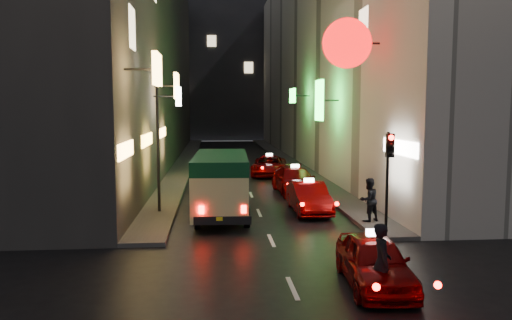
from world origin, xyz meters
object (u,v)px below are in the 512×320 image
object	(u,v)px
traffic_light	(389,160)
minibus	(221,178)
pedestrian_crossing	(382,257)
lamp_post	(158,126)
taxi_near	(374,257)

from	to	relation	value
traffic_light	minibus	bearing A→B (deg)	145.46
pedestrian_crossing	traffic_light	distance (m)	6.07
pedestrian_crossing	lamp_post	distance (m)	12.01
taxi_near	pedestrian_crossing	size ratio (longest dim) A/B	2.31
taxi_near	traffic_light	world-z (taller)	traffic_light
traffic_light	lamp_post	size ratio (longest dim) A/B	0.56
taxi_near	pedestrian_crossing	xyz separation A→B (m)	(-0.16, -0.98, 0.29)
pedestrian_crossing	taxi_near	bearing A→B (deg)	-2.53
minibus	taxi_near	bearing A→B (deg)	-66.17
pedestrian_crossing	lamp_post	bearing A→B (deg)	37.97
pedestrian_crossing	minibus	bearing A→B (deg)	27.24
minibus	pedestrian_crossing	bearing A→B (deg)	-69.26
taxi_near	traffic_light	xyz separation A→B (m)	(1.94, 4.47, 1.94)
lamp_post	pedestrian_crossing	bearing A→B (deg)	-58.53
traffic_light	lamp_post	bearing A→B (deg)	151.09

